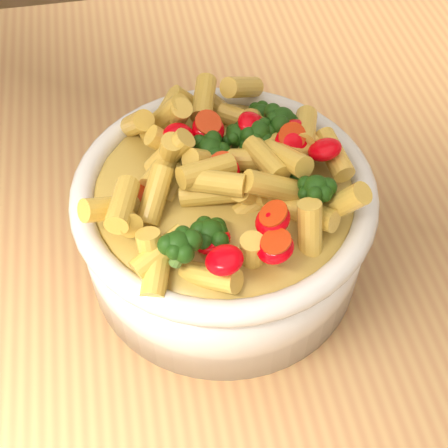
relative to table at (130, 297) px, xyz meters
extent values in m
cube|color=#AE814A|center=(0.00, 0.00, 0.08)|extent=(1.20, 0.80, 0.04)
cylinder|color=#AE814A|center=(0.55, 0.35, -0.37)|extent=(0.05, 0.05, 0.86)
cylinder|color=silver|center=(0.09, -0.04, 0.15)|extent=(0.23, 0.23, 0.09)
ellipsoid|color=silver|center=(0.09, -0.04, 0.12)|extent=(0.21, 0.21, 0.03)
torus|color=silver|center=(0.09, -0.04, 0.19)|extent=(0.24, 0.24, 0.02)
ellipsoid|color=gold|center=(0.09, -0.04, 0.19)|extent=(0.20, 0.20, 0.02)
camera|label=1|loc=(0.03, -0.36, 0.55)|focal=50.00mm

